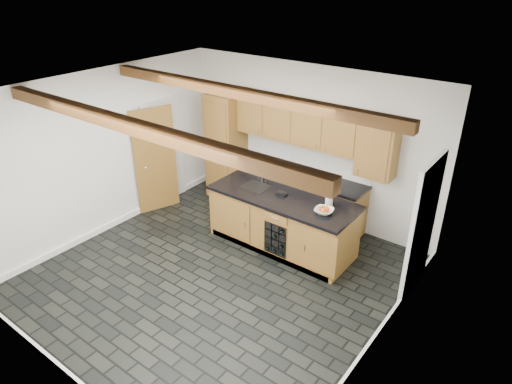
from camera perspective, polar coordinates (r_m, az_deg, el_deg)
ground at (r=7.12m, az=-4.84°, el=-10.35°), size 5.00×5.00×0.00m
room_shell at (r=6.73m, az=-2.90°, el=2.54°), size 5.01×5.00×5.00m
back_cabinetry at (r=8.36m, az=3.15°, el=3.45°), size 3.65×0.62×2.20m
island at (r=7.54m, az=3.26°, el=-3.69°), size 2.48×0.96×0.93m
faucet at (r=7.63m, az=0.10°, el=0.98°), size 0.45×0.40×0.34m
kitchen_scale at (r=7.35m, az=3.20°, el=-0.18°), size 0.19×0.12×0.06m
fruit_bowl at (r=6.89m, az=8.49°, el=-2.36°), size 0.32×0.32×0.07m
fruit_cluster at (r=6.87m, az=8.51°, el=-2.09°), size 0.16×0.17×0.07m
paper_towel at (r=7.07m, az=9.13°, el=-0.91°), size 0.11×0.11×0.21m
mug at (r=8.64m, az=-0.24°, el=4.31°), size 0.13×0.13×0.10m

